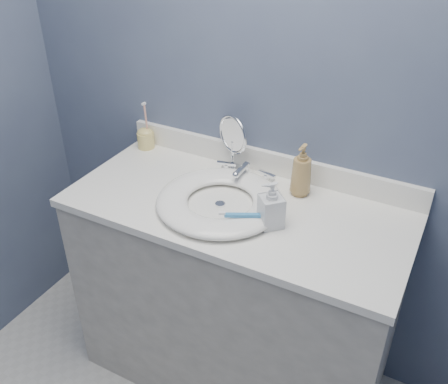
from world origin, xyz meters
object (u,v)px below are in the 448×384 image
Objects in this scene: soap_bottle_amber at (302,170)px; makeup_mirror at (233,141)px; soap_bottle_clear at (271,205)px; toothbrush_holder at (146,137)px.

makeup_mirror is at bearing 176.09° from soap_bottle_amber.
soap_bottle_clear is (-0.02, -0.23, -0.02)m from soap_bottle_amber.
makeup_mirror is at bearing -179.10° from soap_bottle_clear.
soap_bottle_clear is 0.74m from toothbrush_holder.
soap_bottle_amber is 0.95× the size of toothbrush_holder.
soap_bottle_amber is 0.71m from toothbrush_holder.
soap_bottle_amber is (0.30, -0.04, -0.03)m from makeup_mirror.
toothbrush_holder reaches higher than soap_bottle_amber.
makeup_mirror is 1.18× the size of soap_bottle_amber.
soap_bottle_amber is at bearing 16.28° from makeup_mirror.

